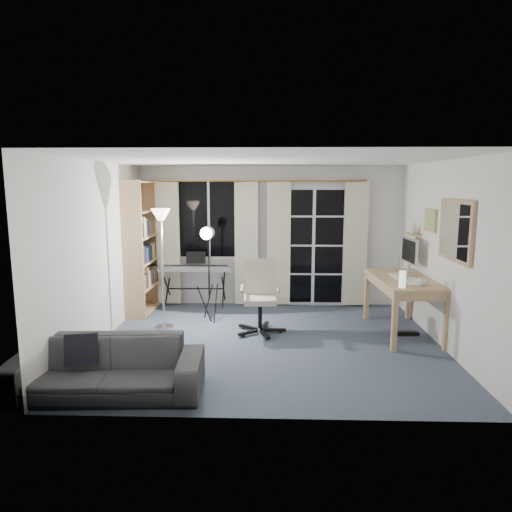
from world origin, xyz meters
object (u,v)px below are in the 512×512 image
(bookshelf, at_px, (139,251))
(studio_light, at_px, (208,244))
(torchiere_lamp, at_px, (161,233))
(office_chair, at_px, (260,289))
(monitor, at_px, (410,252))
(desk, at_px, (404,285))
(sofa, at_px, (106,358))
(keyboard_piano, at_px, (195,269))
(mug, at_px, (423,281))

(bookshelf, distance_m, studio_light, 1.31)
(torchiere_lamp, distance_m, office_chair, 1.63)
(bookshelf, relative_size, office_chair, 2.09)
(studio_light, relative_size, monitor, 2.60)
(desk, height_order, monitor, monitor)
(bookshelf, xyz_separation_m, sofa, (0.50, -2.96, -0.65))
(keyboard_piano, bearing_deg, studio_light, -68.71)
(keyboard_piano, height_order, desk, keyboard_piano)
(office_chair, bearing_deg, keyboard_piano, 131.48)
(sofa, bearing_deg, office_chair, 51.11)
(torchiere_lamp, height_order, sofa, torchiere_lamp)
(monitor, bearing_deg, desk, -115.87)
(desk, bearing_deg, torchiere_lamp, 175.52)
(torchiere_lamp, xyz_separation_m, keyboard_piano, (0.29, 1.11, -0.73))
(bookshelf, xyz_separation_m, monitor, (4.20, -0.51, 0.08))
(torchiere_lamp, bearing_deg, keyboard_piano, 75.45)
(bookshelf, height_order, office_chair, bookshelf)
(torchiere_lamp, bearing_deg, desk, -2.18)
(office_chair, bearing_deg, bookshelf, 153.66)
(office_chair, bearing_deg, desk, -3.78)
(office_chair, bearing_deg, monitor, 7.91)
(keyboard_piano, distance_m, office_chair, 1.63)
(keyboard_piano, bearing_deg, monitor, -14.72)
(torchiere_lamp, bearing_deg, mug, -10.13)
(studio_light, height_order, mug, studio_light)
(bookshelf, height_order, monitor, bookshelf)
(studio_light, distance_m, mug, 3.09)
(bookshelf, bearing_deg, keyboard_piano, 19.24)
(office_chair, xyz_separation_m, mug, (2.12, -0.56, 0.26))
(bookshelf, height_order, sofa, bookshelf)
(keyboard_piano, relative_size, mug, 9.48)
(desk, relative_size, monitor, 2.64)
(office_chair, xyz_separation_m, monitor, (2.21, 0.39, 0.50))
(torchiere_lamp, height_order, studio_light, torchiere_lamp)
(sofa, bearing_deg, keyboard_piano, 80.49)
(keyboard_piano, height_order, monitor, monitor)
(bookshelf, xyz_separation_m, keyboard_piano, (0.87, 0.28, -0.35))
(bookshelf, bearing_deg, sofa, -79.43)
(studio_light, bearing_deg, bookshelf, 168.05)
(keyboard_piano, height_order, studio_light, studio_light)
(desk, distance_m, sofa, 4.06)
(torchiere_lamp, distance_m, desk, 3.50)
(monitor, relative_size, sofa, 0.30)
(desk, relative_size, mug, 11.60)
(monitor, xyz_separation_m, sofa, (-3.71, -2.46, -0.73))
(office_chair, bearing_deg, studio_light, 151.36)
(torchiere_lamp, xyz_separation_m, monitor, (3.63, 0.32, -0.31))
(torchiere_lamp, xyz_separation_m, sofa, (-0.08, -2.14, -1.04))
(studio_light, xyz_separation_m, office_chair, (0.80, -0.40, -0.60))
(keyboard_piano, relative_size, monitor, 2.15)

